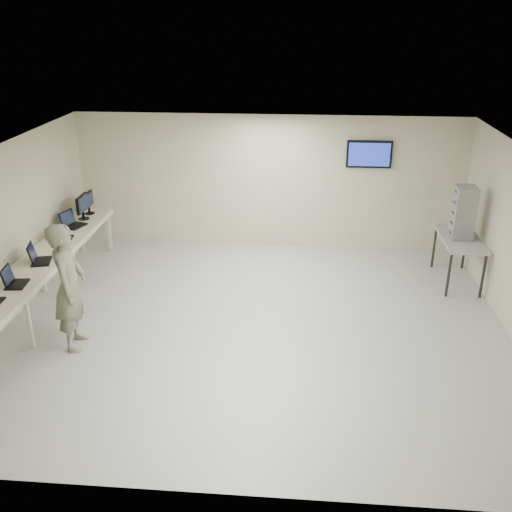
{
  "coord_description": "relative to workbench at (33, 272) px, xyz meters",
  "views": [
    {
      "loc": [
        0.69,
        -7.98,
        4.68
      ],
      "look_at": [
        0.0,
        0.2,
        1.15
      ],
      "focal_mm": 40.0,
      "sensor_mm": 36.0,
      "label": 1
    }
  ],
  "objects": [
    {
      "name": "room",
      "position": [
        3.62,
        0.06,
        0.58
      ],
      "size": [
        8.01,
        7.01,
        2.81
      ],
      "color": "#A3A3A0",
      "rests_on": "ground"
    },
    {
      "name": "workbench",
      "position": [
        0.0,
        0.0,
        0.0
      ],
      "size": [
        0.76,
        6.0,
        0.9
      ],
      "color": "beige",
      "rests_on": "ground"
    },
    {
      "name": "laptop_2",
      "position": [
        -0.0,
        -0.62,
        0.15
      ],
      "size": [
        0.34,
        0.4,
        0.29
      ],
      "rotation": [
        0.0,
        0.0,
        0.11
      ],
      "color": "black",
      "rests_on": "workbench"
    },
    {
      "name": "laptop_3",
      "position": [
        -0.0,
        0.23,
        0.15
      ],
      "size": [
        0.42,
        0.46,
        0.31
      ],
      "rotation": [
        0.0,
        0.0,
        0.26
      ],
      "color": "black",
      "rests_on": "workbench"
    },
    {
      "name": "laptop_4",
      "position": [
        -0.0,
        1.25,
        0.14
      ],
      "size": [
        0.33,
        0.37,
        0.26
      ],
      "rotation": [
        0.0,
        0.0,
        0.19
      ],
      "color": "black",
      "rests_on": "workbench"
    },
    {
      "name": "laptop_5",
      "position": [
        -0.08,
        1.91,
        0.15
      ],
      "size": [
        0.44,
        0.47,
        0.31
      ],
      "rotation": [
        0.0,
        0.0,
        -0.32
      ],
      "color": "black",
      "rests_on": "workbench"
    },
    {
      "name": "monitor_near",
      "position": [
        -0.01,
        2.34,
        0.37
      ],
      "size": [
        0.22,
        0.49,
        0.48
      ],
      "color": "black",
      "rests_on": "workbench"
    },
    {
      "name": "monitor_far",
      "position": [
        -0.01,
        2.66,
        0.34
      ],
      "size": [
        0.2,
        0.45,
        0.44
      ],
      "color": "black",
      "rests_on": "workbench"
    },
    {
      "name": "soldier",
      "position": [
        0.93,
        -0.78,
        0.16
      ],
      "size": [
        0.58,
        0.78,
        1.96
      ],
      "primitive_type": "imported",
      "rotation": [
        0.0,
        0.0,
        1.74
      ],
      "color": "#687152",
      "rests_on": "ground"
    },
    {
      "name": "side_table",
      "position": [
        7.19,
        1.97,
        -0.01
      ],
      "size": [
        0.69,
        1.47,
        0.88
      ],
      "color": "#979797",
      "rests_on": "ground"
    },
    {
      "name": "storage_bins",
      "position": [
        7.17,
        1.97,
        0.54
      ],
      "size": [
        0.36,
        0.4,
        0.96
      ],
      "color": "gray",
      "rests_on": "side_table"
    }
  ]
}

